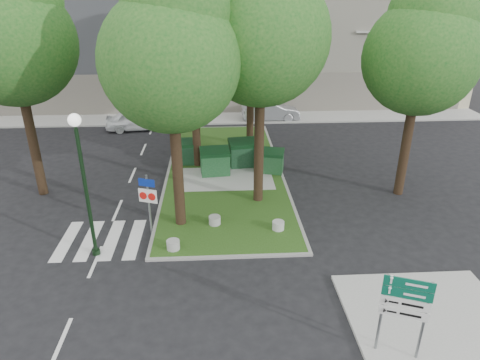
{
  "coord_description": "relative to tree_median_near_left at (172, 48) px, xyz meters",
  "views": [
    {
      "loc": [
        0.11,
        -13.5,
        9.32
      ],
      "look_at": [
        1.04,
        2.61,
        2.0
      ],
      "focal_mm": 32.0,
      "sensor_mm": 36.0,
      "label": 1
    }
  ],
  "objects": [
    {
      "name": "tree_median_far",
      "position": [
        3.7,
        9.5,
        1.0
      ],
      "size": [
        5.8,
        5.8,
        11.93
      ],
      "color": "black",
      "rests_on": "ground"
    },
    {
      "name": "dumpster_b",
      "position": [
        1.4,
        5.11,
        -6.51
      ],
      "size": [
        1.66,
        1.25,
        1.44
      ],
      "rotation": [
        0.0,
        0.0,
        0.11
      ],
      "color": "#13421D",
      "rests_on": "median_island"
    },
    {
      "name": "litter_bin",
      "position": [
        4.61,
        5.64,
        -6.8
      ],
      "size": [
        0.45,
        0.45,
        0.79
      ],
      "primitive_type": "cylinder",
      "color": "gold",
      "rests_on": "median_island"
    },
    {
      "name": "bollard_right",
      "position": [
        3.98,
        -0.84,
        -7.02
      ],
      "size": [
        0.5,
        0.5,
        0.36
      ],
      "primitive_type": "cylinder",
      "color": "#AEAFA9",
      "rests_on": "median_island"
    },
    {
      "name": "zebra_crossing",
      "position": [
        -2.34,
        -1.06,
        -7.31
      ],
      "size": [
        5.0,
        3.0,
        0.01
      ],
      "primitive_type": "cube",
      "color": "silver",
      "rests_on": "ground"
    },
    {
      "name": "bollard_mid",
      "position": [
        1.36,
        -0.26,
        -7.02
      ],
      "size": [
        0.5,
        0.5,
        0.36
      ],
      "primitive_type": "cylinder",
      "color": "gray",
      "rests_on": "median_island"
    },
    {
      "name": "apartment_building",
      "position": [
        1.41,
        23.44,
        0.68
      ],
      "size": [
        41.0,
        12.0,
        16.0
      ],
      "primitive_type": "cube",
      "color": "tan",
      "rests_on": "ground"
    },
    {
      "name": "dumpster_a",
      "position": [
        -0.2,
        6.8,
        -6.55
      ],
      "size": [
        1.47,
        1.04,
        1.35
      ],
      "rotation": [
        0.0,
        0.0,
        0.02
      ],
      "color": "#0D3219",
      "rests_on": "median_island"
    },
    {
      "name": "street_lamp",
      "position": [
        -3.17,
        -2.08,
        -3.85
      ],
      "size": [
        0.44,
        0.44,
        5.51
      ],
      "color": "black",
      "rests_on": "ground"
    },
    {
      "name": "tree_median_mid",
      "position": [
        0.5,
        6.5,
        -0.34
      ],
      "size": [
        4.8,
        4.8,
        9.99
      ],
      "color": "black",
      "rests_on": "ground"
    },
    {
      "name": "directional_sign",
      "position": [
        6.3,
        -7.56,
        -5.53
      ],
      "size": [
        1.18,
        0.48,
        2.51
      ],
      "rotation": [
        0.0,
        0.0,
        -0.36
      ],
      "color": "slate",
      "rests_on": "sidewalk_corner"
    },
    {
      "name": "median_kerb",
      "position": [
        1.91,
        5.44,
        -7.27
      ],
      "size": [
        6.3,
        16.3,
        0.1
      ],
      "primitive_type": "cube",
      "color": "gray",
      "rests_on": "ground"
    },
    {
      "name": "tree_street_right",
      "position": [
        10.5,
        2.5,
        -0.33
      ],
      "size": [
        5.0,
        5.0,
        10.06
      ],
      "color": "black",
      "rests_on": "ground"
    },
    {
      "name": "dumpster_d",
      "position": [
        4.41,
        5.22,
        -6.59
      ],
      "size": [
        1.56,
        1.26,
        1.27
      ],
      "rotation": [
        0.0,
        0.0,
        -0.25
      ],
      "color": "#123A19",
      "rests_on": "median_island"
    },
    {
      "name": "sidewalk_corner",
      "position": [
        7.91,
        -6.06,
        -7.26
      ],
      "size": [
        5.0,
        4.0,
        0.12
      ],
      "primitive_type": "cube",
      "color": "#999993",
      "rests_on": "ground"
    },
    {
      "name": "tree_median_near_right",
      "position": [
        3.5,
        2.0,
        0.67
      ],
      "size": [
        5.6,
        5.6,
        11.46
      ],
      "color": "black",
      "rests_on": "ground"
    },
    {
      "name": "ground",
      "position": [
        1.41,
        -2.56,
        -7.32
      ],
      "size": [
        120.0,
        120.0,
        0.0
      ],
      "primitive_type": "plane",
      "color": "black",
      "rests_on": "ground"
    },
    {
      "name": "car_white",
      "position": [
        -4.15,
        13.59,
        -6.61
      ],
      "size": [
        4.34,
        2.21,
        1.41
      ],
      "primitive_type": "imported",
      "rotation": [
        0.0,
        0.0,
        1.71
      ],
      "color": "white",
      "rests_on": "ground"
    },
    {
      "name": "building_sidewalk",
      "position": [
        1.41,
        15.94,
        -7.26
      ],
      "size": [
        42.0,
        3.0,
        0.12
      ],
      "primitive_type": "cube",
      "color": "#999993",
      "rests_on": "ground"
    },
    {
      "name": "tree_street_left",
      "position": [
        -7.0,
        3.5,
        0.33
      ],
      "size": [
        5.4,
        5.4,
        11.0
      ],
      "color": "black",
      "rests_on": "ground"
    },
    {
      "name": "dumpster_c",
      "position": [
        3.0,
        6.24,
        -6.48
      ],
      "size": [
        1.75,
        1.33,
        1.5
      ],
      "rotation": [
        0.0,
        0.0,
        0.13
      ],
      "color": "#0F331A",
      "rests_on": "median_island"
    },
    {
      "name": "median_island",
      "position": [
        1.91,
        5.44,
        -7.26
      ],
      "size": [
        6.0,
        16.0,
        0.12
      ],
      "primitive_type": "cube",
      "color": "#224614",
      "rests_on": "ground"
    },
    {
      "name": "tree_median_near_left",
      "position": [
        0.0,
        0.0,
        0.0
      ],
      "size": [
        5.2,
        5.2,
        10.53
      ],
      "color": "black",
      "rests_on": "ground"
    },
    {
      "name": "traffic_sign_pole",
      "position": [
        -1.26,
        -0.65,
        -5.63
      ],
      "size": [
        0.76,
        0.3,
        2.63
      ],
      "rotation": [
        0.0,
        0.0,
        -0.34
      ],
      "color": "slate",
      "rests_on": "ground"
    },
    {
      "name": "car_silver",
      "position": [
        5.66,
        15.35,
        -6.6
      ],
      "size": [
        4.36,
        1.6,
        1.43
      ],
      "primitive_type": "imported",
      "rotation": [
        0.0,
        0.0,
        1.59
      ],
      "color": "#9B9DA2",
      "rests_on": "ground"
    },
    {
      "name": "bollard_left",
      "position": [
        -0.24,
        -2.06,
        -7.02
      ],
      "size": [
        0.51,
        0.51,
        0.36
      ],
      "primitive_type": "cylinder",
      "color": "#9D9E98",
      "rests_on": "median_island"
    }
  ]
}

